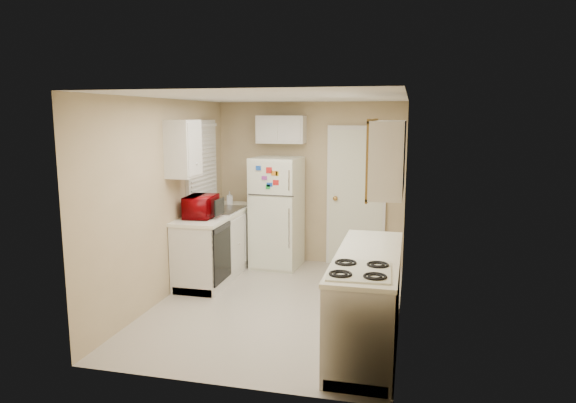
# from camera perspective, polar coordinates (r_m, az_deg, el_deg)

# --- Properties ---
(floor) EXTENTS (3.80, 3.80, 0.00)m
(floor) POSITION_cam_1_polar(r_m,az_deg,el_deg) (6.18, -1.11, -11.34)
(floor) COLOR beige
(floor) RESTS_ON ground
(ceiling) EXTENTS (3.80, 3.80, 0.00)m
(ceiling) POSITION_cam_1_polar(r_m,az_deg,el_deg) (5.78, -1.18, 11.51)
(ceiling) COLOR white
(ceiling) RESTS_ON floor
(wall_left) EXTENTS (3.80, 3.80, 0.00)m
(wall_left) POSITION_cam_1_polar(r_m,az_deg,el_deg) (6.35, -13.45, 0.21)
(wall_left) COLOR tan
(wall_left) RESTS_ON floor
(wall_right) EXTENTS (3.80, 3.80, 0.00)m
(wall_right) POSITION_cam_1_polar(r_m,az_deg,el_deg) (5.67, 12.67, -0.86)
(wall_right) COLOR tan
(wall_right) RESTS_ON floor
(wall_back) EXTENTS (2.80, 2.80, 0.00)m
(wall_back) POSITION_cam_1_polar(r_m,az_deg,el_deg) (7.69, 2.44, 2.04)
(wall_back) COLOR tan
(wall_back) RESTS_ON floor
(wall_front) EXTENTS (2.80, 2.80, 0.00)m
(wall_front) POSITION_cam_1_polar(r_m,az_deg,el_deg) (4.09, -7.92, -4.71)
(wall_front) COLOR tan
(wall_front) RESTS_ON floor
(left_counter) EXTENTS (0.60, 1.80, 0.90)m
(left_counter) POSITION_cam_1_polar(r_m,az_deg,el_deg) (7.19, -7.83, -4.66)
(left_counter) COLOR silver
(left_counter) RESTS_ON floor
(dishwasher) EXTENTS (0.03, 0.58, 0.72)m
(dishwasher) POSITION_cam_1_polar(r_m,az_deg,el_deg) (6.53, -7.37, -5.73)
(dishwasher) COLOR black
(dishwasher) RESTS_ON floor
(sink) EXTENTS (0.54, 0.74, 0.16)m
(sink) POSITION_cam_1_polar(r_m,az_deg,el_deg) (7.24, -7.47, -1.23)
(sink) COLOR gray
(sink) RESTS_ON left_counter
(microwave) EXTENTS (0.53, 0.32, 0.34)m
(microwave) POSITION_cam_1_polar(r_m,az_deg,el_deg) (6.71, -9.63, -0.48)
(microwave) COLOR #7D0206
(microwave) RESTS_ON left_counter
(soap_bottle) EXTENTS (0.11, 0.11, 0.19)m
(soap_bottle) POSITION_cam_1_polar(r_m,az_deg,el_deg) (7.69, -6.51, 0.49)
(soap_bottle) COLOR white
(soap_bottle) RESTS_ON left_counter
(window_blinds) EXTENTS (0.10, 0.98, 1.08)m
(window_blinds) POSITION_cam_1_polar(r_m,az_deg,el_deg) (7.23, -9.53, 4.63)
(window_blinds) COLOR silver
(window_blinds) RESTS_ON wall_left
(upper_cabinet_left) EXTENTS (0.30, 0.45, 0.70)m
(upper_cabinet_left) POSITION_cam_1_polar(r_m,az_deg,el_deg) (6.42, -11.57, 5.76)
(upper_cabinet_left) COLOR silver
(upper_cabinet_left) RESTS_ON wall_left
(refrigerator) EXTENTS (0.70, 0.69, 1.61)m
(refrigerator) POSITION_cam_1_polar(r_m,az_deg,el_deg) (7.47, -1.24, -1.24)
(refrigerator) COLOR silver
(refrigerator) RESTS_ON floor
(cabinet_over_fridge) EXTENTS (0.70, 0.30, 0.40)m
(cabinet_over_fridge) POSITION_cam_1_polar(r_m,az_deg,el_deg) (7.57, -0.74, 8.01)
(cabinet_over_fridge) COLOR silver
(cabinet_over_fridge) RESTS_ON wall_back
(interior_door) EXTENTS (0.86, 0.06, 2.08)m
(interior_door) POSITION_cam_1_polar(r_m,az_deg,el_deg) (7.57, 7.58, 0.48)
(interior_door) COLOR silver
(interior_door) RESTS_ON floor
(right_counter) EXTENTS (0.60, 2.00, 0.90)m
(right_counter) POSITION_cam_1_polar(r_m,az_deg,el_deg) (5.10, 8.78, -10.63)
(right_counter) COLOR silver
(right_counter) RESTS_ON floor
(stove) EXTENTS (0.55, 0.66, 0.78)m
(stove) POSITION_cam_1_polar(r_m,az_deg,el_deg) (4.58, 7.82, -13.84)
(stove) COLOR silver
(stove) RESTS_ON floor
(upper_cabinet_right) EXTENTS (0.30, 1.20, 0.70)m
(upper_cabinet_right) POSITION_cam_1_polar(r_m,az_deg,el_deg) (5.10, 11.13, 4.86)
(upper_cabinet_right) COLOR silver
(upper_cabinet_right) RESTS_ON wall_right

